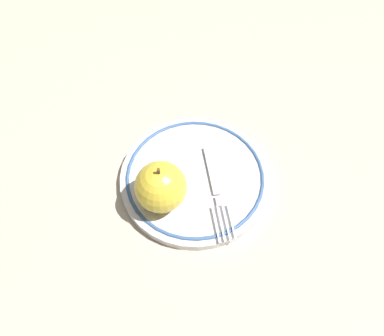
# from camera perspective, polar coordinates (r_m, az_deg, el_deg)

# --- Properties ---
(ground_plane) EXTENTS (2.00, 2.00, 0.00)m
(ground_plane) POSITION_cam_1_polar(r_m,az_deg,el_deg) (0.63, -1.36, -1.38)
(ground_plane) COLOR #B5AA90
(plate) EXTENTS (0.24, 0.24, 0.02)m
(plate) POSITION_cam_1_polar(r_m,az_deg,el_deg) (0.62, 0.00, -1.46)
(plate) COLOR silver
(plate) RESTS_ON ground_plane
(apple_red_whole) EXTENTS (0.08, 0.08, 0.09)m
(apple_red_whole) POSITION_cam_1_polar(r_m,az_deg,el_deg) (0.55, -5.27, -2.91)
(apple_red_whole) COLOR gold
(apple_red_whole) RESTS_ON plate
(fork) EXTENTS (0.04, 0.17, 0.00)m
(fork) POSITION_cam_1_polar(r_m,az_deg,el_deg) (0.59, 3.20, -3.24)
(fork) COLOR silver
(fork) RESTS_ON plate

